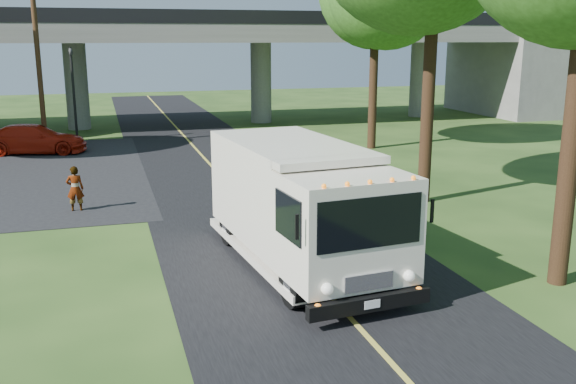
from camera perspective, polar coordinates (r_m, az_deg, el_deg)
name	(u,v)px	position (r m, az deg, el deg)	size (l,w,h in m)	color
ground	(359,329)	(13.26, 6.37, -12.02)	(120.00, 120.00, 0.00)	#223D15
road	(248,206)	(22.26, -3.57, -1.29)	(7.00, 90.00, 0.02)	black
lane_line	(248,206)	(22.25, -3.57, -1.24)	(0.12, 90.00, 0.01)	gold
overpass	(171,56)	(43.26, -10.34, 11.84)	(54.00, 10.00, 7.30)	slate
traffic_signal	(73,85)	(37.10, -18.56, 9.00)	(0.18, 0.22, 5.20)	black
utility_pole	(38,60)	(35.12, -21.31, 10.85)	(1.60, 0.26, 9.00)	#472D19
step_van	(300,202)	(16.04, 1.10, -0.91)	(3.46, 7.67, 3.12)	silver
red_sedan	(34,139)	(34.80, -21.64, 4.40)	(2.06, 5.06, 1.47)	#AF1B0A
pedestrian	(75,189)	(22.64, -18.40, 0.28)	(0.56, 0.37, 1.55)	gray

